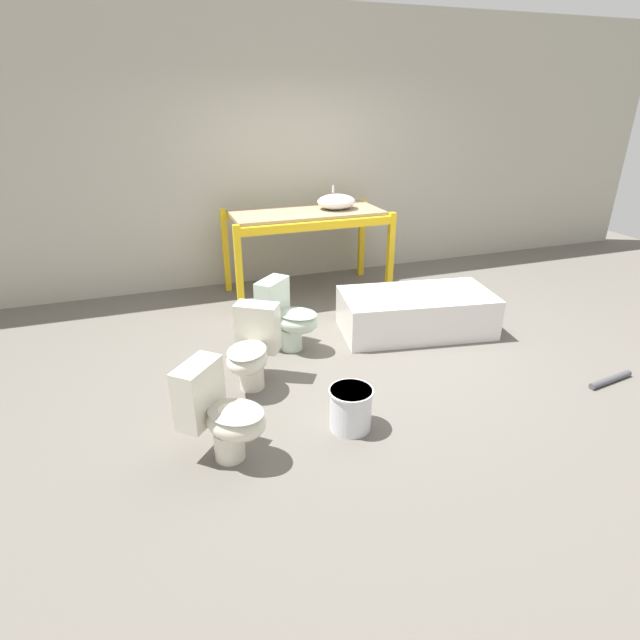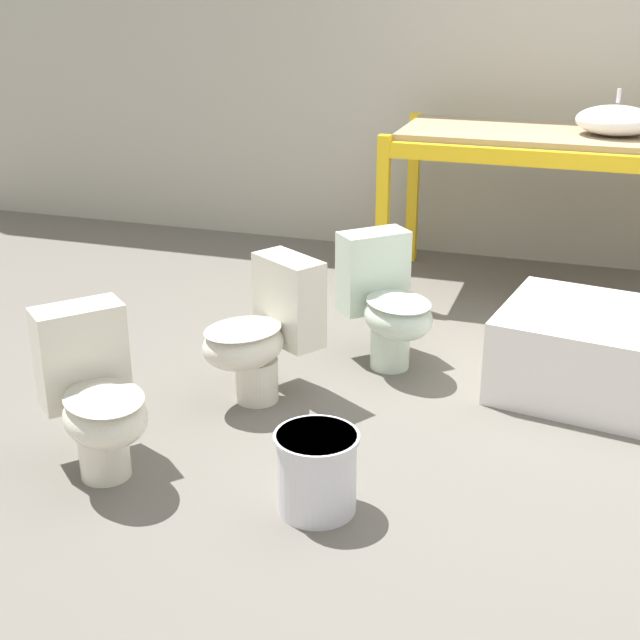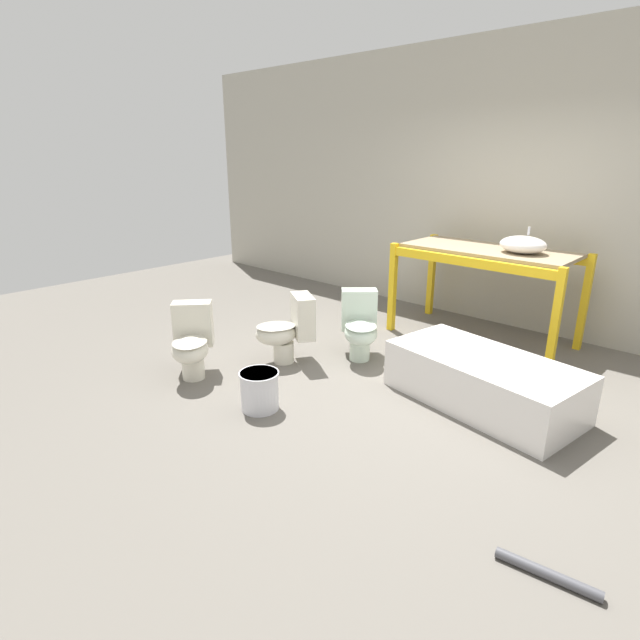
{
  "view_description": "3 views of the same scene",
  "coord_description": "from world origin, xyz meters",
  "views": [
    {
      "loc": [
        -1.86,
        -3.89,
        2.21
      ],
      "look_at": [
        -0.65,
        -0.46,
        0.57
      ],
      "focal_mm": 28.0,
      "sensor_mm": 36.0,
      "label": 1
    },
    {
      "loc": [
        0.26,
        -3.86,
        1.92
      ],
      "look_at": [
        -0.83,
        -0.53,
        0.52
      ],
      "focal_mm": 50.0,
      "sensor_mm": 36.0,
      "label": 2
    },
    {
      "loc": [
        2.15,
        -3.42,
        1.96
      ],
      "look_at": [
        -0.69,
        -0.38,
        0.56
      ],
      "focal_mm": 28.0,
      "sensor_mm": 36.0,
      "label": 3
    }
  ],
  "objects": [
    {
      "name": "toilet_extra",
      "position": [
        -0.73,
        0.24,
        0.34
      ],
      "size": [
        0.62,
        0.63,
        0.67
      ],
      "rotation": [
        0.0,
        0.0,
        0.76
      ],
      "color": "silver",
      "rests_on": "ground_plane"
    },
    {
      "name": "warehouse_wall_rear",
      "position": [
        0.0,
        2.28,
        1.6
      ],
      "size": [
        10.8,
        0.08,
        3.2
      ],
      "color": "#B2AD9E",
      "rests_on": "ground_plane"
    },
    {
      "name": "bucket_white",
      "position": [
        -0.65,
        -1.13,
        0.17
      ],
      "size": [
        0.32,
        0.32,
        0.32
      ],
      "color": "silver",
      "rests_on": "ground_plane"
    },
    {
      "name": "shelving_rack",
      "position": [
        -0.1,
        1.57,
        0.87
      ],
      "size": [
        1.86,
        0.91,
        1.01
      ],
      "color": "yellow",
      "rests_on": "ground_plane"
    },
    {
      "name": "sink_basin",
      "position": [
        0.26,
        1.55,
        1.09
      ],
      "size": [
        0.45,
        0.4,
        0.25
      ],
      "color": "white",
      "rests_on": "shelving_rack"
    },
    {
      "name": "ground_plane",
      "position": [
        0.0,
        0.0,
        0.0
      ],
      "size": [
        12.0,
        12.0,
        0.0
      ],
      "primitive_type": "plane",
      "color": "#666059"
    },
    {
      "name": "toilet_far",
      "position": [
        -1.18,
        -0.31,
        0.34
      ],
      "size": [
        0.58,
        0.65,
        0.67
      ],
      "rotation": [
        0.0,
        0.0,
        -0.56
      ],
      "color": "silver",
      "rests_on": "ground_plane"
    },
    {
      "name": "toilet_near",
      "position": [
        -1.57,
        -1.14,
        0.34
      ],
      "size": [
        0.64,
        0.62,
        0.67
      ],
      "rotation": [
        0.0,
        0.0,
        0.85
      ],
      "color": "silver",
      "rests_on": "ground_plane"
    }
  ]
}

